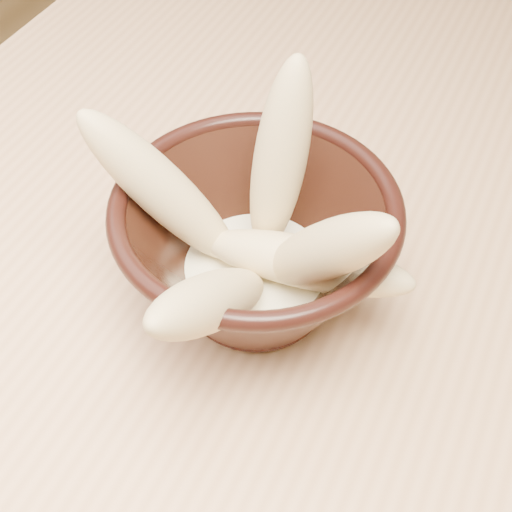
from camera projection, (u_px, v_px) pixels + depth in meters
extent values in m
cylinder|color=tan|center=(196.00, 184.00, 1.17)|extent=(0.05, 0.05, 0.71)
cylinder|color=black|center=(256.00, 297.00, 0.51)|extent=(0.08, 0.08, 0.01)
cylinder|color=black|center=(256.00, 280.00, 0.50)|extent=(0.08, 0.08, 0.01)
torus|color=black|center=(256.00, 209.00, 0.44)|extent=(0.19, 0.19, 0.01)
cylinder|color=#FFF5CD|center=(256.00, 272.00, 0.49)|extent=(0.11, 0.11, 0.01)
ellipsoid|color=#E9C889|center=(280.00, 160.00, 0.45)|extent=(0.05, 0.07, 0.15)
ellipsoid|color=#E9C889|center=(162.00, 190.00, 0.45)|extent=(0.12, 0.07, 0.14)
ellipsoid|color=#E9C889|center=(324.00, 252.00, 0.42)|extent=(0.12, 0.08, 0.14)
ellipsoid|color=#E9C889|center=(306.00, 263.00, 0.46)|extent=(0.15, 0.05, 0.04)
ellipsoid|color=#E9C889|center=(212.00, 301.00, 0.41)|extent=(0.04, 0.14, 0.12)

